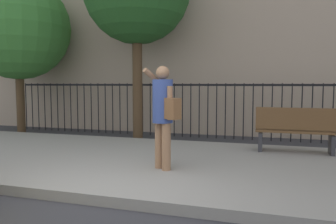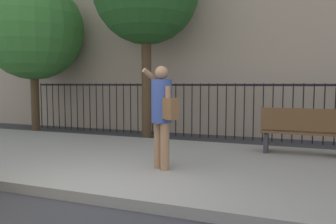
{
  "view_description": "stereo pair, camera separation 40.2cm",
  "coord_description": "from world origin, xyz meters",
  "views": [
    {
      "loc": [
        2.15,
        -3.76,
        1.58
      ],
      "look_at": [
        0.43,
        1.83,
        1.09
      ],
      "focal_mm": 35.91,
      "sensor_mm": 36.0,
      "label": 1
    },
    {
      "loc": [
        2.53,
        -3.63,
        1.58
      ],
      "look_at": [
        0.43,
        1.83,
        1.09
      ],
      "focal_mm": 35.91,
      "sensor_mm": 36.0,
      "label": 2
    }
  ],
  "objects": [
    {
      "name": "iron_fence",
      "position": [
        0.0,
        5.9,
        1.02
      ],
      "size": [
        12.03,
        0.04,
        1.6
      ],
      "color": "black",
      "rests_on": "ground"
    },
    {
      "name": "sidewalk",
      "position": [
        0.0,
        2.2,
        0.07
      ],
      "size": [
        28.0,
        4.4,
        0.15
      ],
      "primitive_type": "cube",
      "color": "gray",
      "rests_on": "ground"
    },
    {
      "name": "street_tree_near",
      "position": [
        -5.54,
        5.11,
        3.33
      ],
      "size": [
        3.25,
        3.25,
        4.96
      ],
      "color": "#4C3823",
      "rests_on": "ground"
    },
    {
      "name": "ground_plane",
      "position": [
        0.0,
        0.0,
        0.0
      ],
      "size": [
        60.0,
        60.0,
        0.0
      ],
      "primitive_type": "plane",
      "color": "#333338"
    },
    {
      "name": "street_bench",
      "position": [
        2.65,
        3.58,
        0.65
      ],
      "size": [
        1.6,
        0.45,
        0.95
      ],
      "color": "brown",
      "rests_on": "sidewalk"
    },
    {
      "name": "pedestrian_on_phone",
      "position": [
        0.45,
        1.51,
        1.16
      ],
      "size": [
        0.72,
        0.65,
        1.73
      ],
      "color": "#936B4C",
      "rests_on": "sidewalk"
    }
  ]
}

